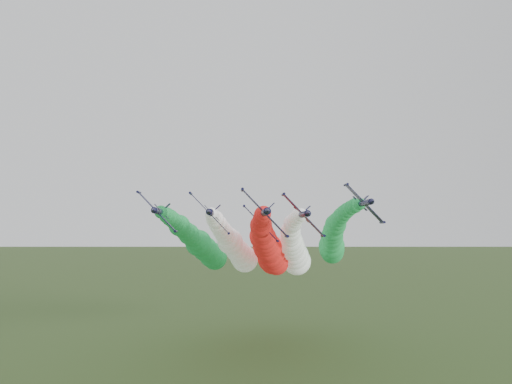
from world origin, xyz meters
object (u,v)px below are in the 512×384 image
jet_lead (270,250)px  jet_inner_left (235,248)px  jet_outer_right (333,240)px  jet_trail (267,252)px  jet_outer_left (201,246)px  jet_inner_right (294,250)px

jet_lead → jet_inner_left: jet_inner_left is taller
jet_outer_right → jet_trail: bearing=152.9°
jet_outer_left → jet_outer_right: jet_outer_right is taller
jet_outer_right → jet_trail: size_ratio=0.99×
jet_outer_right → jet_outer_left: bearing=-177.4°
jet_lead → jet_outer_left: size_ratio=1.00×
jet_inner_right → jet_trail: 16.73m
jet_trail → jet_outer_left: bearing=-149.9°
jet_inner_right → jet_trail: jet_inner_right is taller
jet_inner_left → jet_inner_right: 15.77m
jet_outer_left → jet_outer_right: size_ratio=1.00×
jet_lead → jet_outer_right: 25.36m
jet_inner_right → jet_outer_left: (-24.87, 4.63, 1.05)m
jet_lead → jet_trail: size_ratio=0.99×
jet_lead → jet_outer_right: (19.14, 16.51, 2.10)m
jet_inner_left → jet_outer_left: bearing=168.1°
jet_outer_left → jet_inner_left: bearing=-11.9°
jet_inner_right → jet_trail: (-6.06, 15.55, -1.20)m
jet_inner_right → jet_outer_left: 25.32m
jet_inner_left → jet_inner_right: jet_inner_left is taller
jet_inner_left → jet_trail: jet_inner_left is taller
jet_inner_right → jet_inner_left: bearing=170.3°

